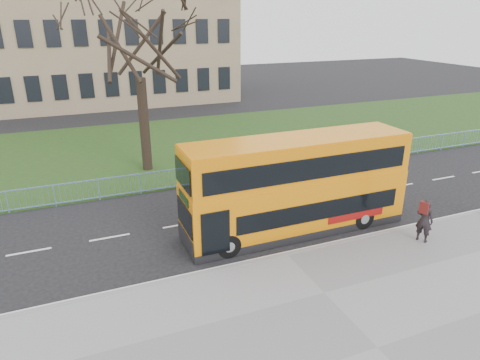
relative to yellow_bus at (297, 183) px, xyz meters
name	(u,v)px	position (x,y,z in m)	size (l,w,h in m)	color
ground	(269,238)	(-1.34, -0.28, -2.12)	(120.00, 120.00, 0.00)	black
pavement	(377,349)	(-1.34, -7.03, -2.06)	(80.00, 10.50, 0.12)	slate
kerb	(287,255)	(-1.34, -1.83, -2.05)	(80.00, 0.20, 0.14)	gray
grass_verge	(179,145)	(-1.34, 14.02, -2.08)	(80.00, 15.40, 0.08)	#1F3A15
guard_railing	(215,173)	(-1.34, 6.32, -1.57)	(40.00, 0.12, 1.10)	#7AA2D9
bare_tree	(139,59)	(-4.34, 9.72, 4.20)	(8.73, 8.73, 12.47)	black
civic_building	(76,30)	(-6.34, 34.72, 4.88)	(30.00, 15.00, 14.00)	#8C7959
yellow_bus	(297,183)	(0.00, 0.00, 0.00)	(9.42, 2.29, 3.94)	orange
pedestrian	(424,220)	(4.09, -2.93, -1.11)	(0.65, 0.42, 1.77)	black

